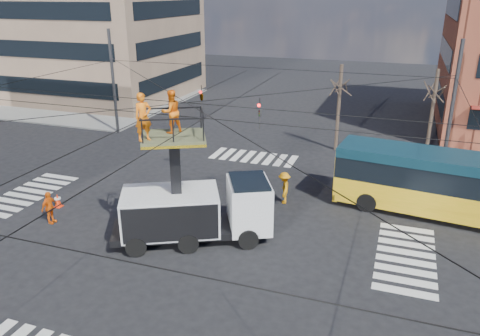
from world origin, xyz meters
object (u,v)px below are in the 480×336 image
at_px(worker_ground, 49,208).
at_px(flagger, 284,188).
at_px(city_bus, 459,186).
at_px(utility_truck, 195,195).
at_px(traffic_cone, 58,200).

relative_size(worker_ground, flagger, 0.95).
xyz_separation_m(city_bus, worker_ground, (-18.55, -7.08, -0.91)).
bearing_deg(utility_truck, flagger, 34.30).
bearing_deg(flagger, city_bus, 82.69).
bearing_deg(city_bus, traffic_cone, -157.31).
relative_size(utility_truck, city_bus, 0.61).
relative_size(city_bus, worker_ground, 7.36).
bearing_deg(traffic_cone, city_bus, 15.71).
xyz_separation_m(traffic_cone, flagger, (11.00, 4.39, 0.49)).
bearing_deg(utility_truck, traffic_cone, 148.44).
relative_size(city_bus, traffic_cone, 16.46).
relative_size(utility_truck, flagger, 4.24).
xyz_separation_m(utility_truck, traffic_cone, (-8.21, 0.68, -1.80)).
bearing_deg(city_bus, flagger, -165.71).
height_order(city_bus, traffic_cone, city_bus).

